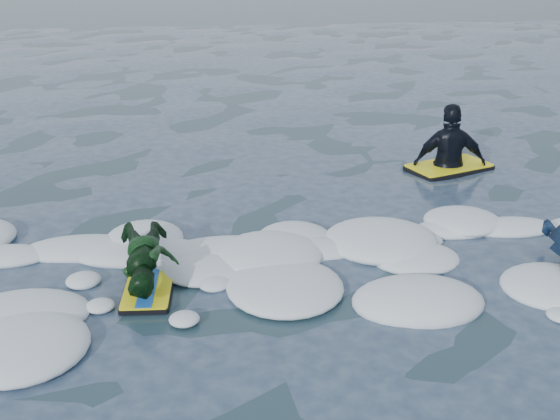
{
  "coord_description": "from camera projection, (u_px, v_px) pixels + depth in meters",
  "views": [
    {
      "loc": [
        -1.08,
        -5.65,
        3.36
      ],
      "look_at": [
        -0.26,
        1.6,
        0.43
      ],
      "focal_mm": 45.0,
      "sensor_mm": 36.0,
      "label": 1
    }
  ],
  "objects": [
    {
      "name": "prone_child_unit",
      "position": [
        148.0,
        262.0,
        7.03
      ],
      "size": [
        0.65,
        1.3,
        0.51
      ],
      "rotation": [
        0.0,
        0.0,
        1.52
      ],
      "color": "black",
      "rests_on": "ground"
    },
    {
      "name": "waiting_rider_unit",
      "position": [
        449.0,
        166.0,
        10.45
      ],
      "size": [
        1.4,
        1.08,
        1.86
      ],
      "rotation": [
        0.0,
        0.0,
        0.37
      ],
      "color": "black",
      "rests_on": "ground"
    },
    {
      "name": "foam_band",
      "position": [
        310.0,
        265.0,
        7.53
      ],
      "size": [
        12.0,
        3.1,
        0.3
      ],
      "primitive_type": null,
      "color": "white",
      "rests_on": "ground"
    },
    {
      "name": "ground",
      "position": [
        327.0,
        314.0,
        6.58
      ],
      "size": [
        120.0,
        120.0,
        0.0
      ],
      "primitive_type": "plane",
      "color": "#162A36",
      "rests_on": "ground"
    }
  ]
}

